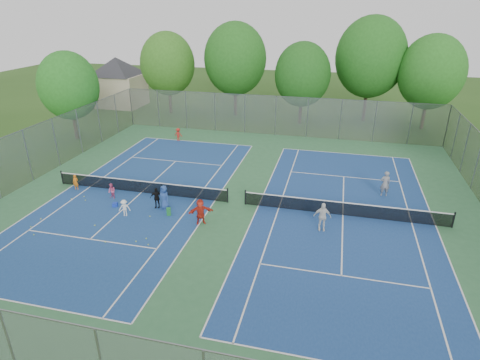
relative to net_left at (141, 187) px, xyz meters
name	(u,v)px	position (x,y,z in m)	size (l,w,h in m)	color
ground	(236,203)	(7.00, 0.00, -0.46)	(120.00, 120.00, 0.00)	#284B17
court_pad	(236,203)	(7.00, 0.00, -0.45)	(32.00, 32.00, 0.01)	#31673E
court_left	(141,192)	(0.00, 0.00, -0.44)	(10.97, 23.77, 0.01)	navy
court_right	(343,215)	(14.00, 0.00, -0.44)	(10.97, 23.77, 0.01)	navy
net_left	(141,187)	(0.00, 0.00, 0.00)	(12.87, 0.10, 0.91)	black
net_right	(344,209)	(14.00, 0.00, 0.00)	(12.87, 0.10, 0.91)	black
fence_north	(276,116)	(7.00, 16.00, 1.54)	(32.00, 0.10, 4.00)	gray
fence_west	(28,156)	(-9.00, 0.00, 1.54)	(32.00, 0.10, 4.00)	gray
house	(117,73)	(-15.00, 24.00, 3.76)	(11.03, 11.03, 7.30)	#B7A88C
tree_nw	(168,64)	(-7.00, 22.00, 5.44)	(6.40, 6.40, 9.58)	#443326
tree_nl	(235,59)	(1.00, 23.00, 6.09)	(7.20, 7.20, 10.69)	#443326
tree_nc	(303,75)	(9.00, 21.00, 4.94)	(6.00, 6.00, 8.85)	#443326
tree_nr	(371,57)	(16.00, 24.00, 6.59)	(7.60, 7.60, 11.42)	#443326
tree_ne	(432,72)	(22.00, 22.00, 5.51)	(6.60, 6.60, 9.77)	#443326
tree_side_w	(68,86)	(-12.00, 10.00, 4.79)	(5.60, 5.60, 8.47)	#443326
ball_crate	(115,205)	(-0.72, -2.36, -0.32)	(0.31, 0.31, 0.26)	#1834B4
ball_hopper	(169,212)	(3.23, -2.63, -0.20)	(0.26, 0.26, 0.51)	#227F33
student_a	(76,182)	(-4.82, -0.60, 0.11)	(0.41, 0.27, 1.13)	orange
student_b	(112,191)	(-1.51, -1.31, 0.09)	(0.53, 0.42, 1.10)	#D55381
student_c	(124,208)	(0.58, -3.38, 0.11)	(0.73, 0.42, 1.12)	silver
student_d	(156,198)	(2.07, -1.84, 0.25)	(0.83, 0.35, 1.42)	black
student_e	(164,197)	(2.62, -1.81, 0.36)	(0.80, 0.52, 1.63)	#26468C
student_f	(201,212)	(5.55, -3.12, 0.36)	(1.51, 0.48, 1.63)	red
child_far_baseline	(178,134)	(-1.90, 11.81, 0.18)	(0.82, 0.47, 1.27)	red
instructor	(385,184)	(16.71, 3.61, 0.47)	(0.68, 0.44, 1.86)	gray
teen_court_b	(322,217)	(12.75, -2.13, 0.43)	(1.04, 0.43, 1.77)	silver
tennis_ball_0	(148,245)	(3.50, -6.16, -0.42)	(0.07, 0.07, 0.07)	gold
tennis_ball_1	(34,235)	(-3.43, -6.79, -0.42)	(0.07, 0.07, 0.07)	#B3D631
tennis_ball_2	(85,200)	(-3.12, -2.12, -0.42)	(0.07, 0.07, 0.07)	#A4C42D
tennis_ball_3	(146,239)	(3.11, -5.61, -0.42)	(0.07, 0.07, 0.07)	#ABD230
tennis_ball_4	(41,219)	(-4.31, -5.09, -0.42)	(0.07, 0.07, 0.07)	yellow
tennis_ball_5	(84,197)	(-3.55, -1.62, -0.42)	(0.07, 0.07, 0.07)	#E6F238
tennis_ball_6	(95,226)	(-0.59, -4.98, -0.42)	(0.07, 0.07, 0.07)	#D4F037
tennis_ball_7	(150,217)	(2.15, -3.14, -0.42)	(0.07, 0.07, 0.07)	#CADB33
tennis_ball_8	(71,199)	(-4.18, -2.17, -0.42)	(0.07, 0.07, 0.07)	#D5E134
tennis_ball_9	(136,242)	(2.68, -6.03, -0.42)	(0.07, 0.07, 0.07)	#D1F438
tennis_ball_10	(105,242)	(1.03, -6.50, -0.42)	(0.07, 0.07, 0.07)	#D1F338
tennis_ball_11	(31,227)	(-4.24, -6.06, -0.42)	(0.07, 0.07, 0.07)	#ADC92E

